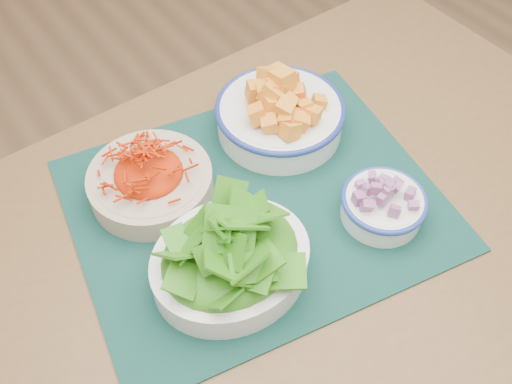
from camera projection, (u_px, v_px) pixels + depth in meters
ground at (314, 270)px, 1.74m from camera, size 4.00×4.00×0.00m
table at (294, 257)px, 1.00m from camera, size 1.30×0.88×0.75m
placemat at (256, 204)px, 0.95m from camera, size 0.67×0.58×0.00m
carrot_bowl at (150, 178)px, 0.94m from camera, size 0.27×0.27×0.08m
squash_bowl at (280, 108)px, 1.02m from camera, size 0.26×0.26×0.11m
lettuce_bowl at (230, 253)px, 0.82m from camera, size 0.26×0.22×0.12m
onion_bowl at (384, 203)px, 0.91m from camera, size 0.16×0.16×0.07m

